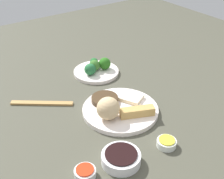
{
  "coord_description": "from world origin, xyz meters",
  "views": [
    {
      "loc": [
        0.66,
        -0.5,
        0.64
      ],
      "look_at": [
        -0.08,
        0.02,
        0.06
      ],
      "focal_mm": 47.09,
      "sensor_mm": 36.0,
      "label": 1
    }
  ],
  "objects": [
    {
      "name": "sauce_ramekin_sweet_and_sour",
      "position": [
        0.18,
        -0.25,
        0.03
      ],
      "size": [
        0.06,
        0.06,
        0.02
      ],
      "primitive_type": "cylinder",
      "color": "white",
      "rests_on": "tabletop"
    },
    {
      "name": "broccoli_floret_0",
      "position": [
        -0.29,
        0.08,
        0.06
      ],
      "size": [
        0.05,
        0.05,
        0.05
      ],
      "primitive_type": "sphere",
      "color": "#386D29",
      "rests_on": "broccoli_plate"
    },
    {
      "name": "broccoli_floret_1",
      "position": [
        -0.27,
        0.12,
        0.06
      ],
      "size": [
        0.05,
        0.05,
        0.05
      ],
      "primitive_type": "sphere",
      "color": "#27671A",
      "rests_on": "broccoli_plate"
    },
    {
      "name": "broccoli_plate",
      "position": [
        -0.28,
        0.08,
        0.03
      ],
      "size": [
        0.19,
        0.19,
        0.01
      ],
      "primitive_type": "cylinder",
      "color": "white",
      "rests_on": "tabletop"
    },
    {
      "name": "broccoli_floret_3",
      "position": [
        -0.27,
        0.04,
        0.06
      ],
      "size": [
        0.05,
        0.05,
        0.05
      ],
      "primitive_type": "sphere",
      "color": "#246737",
      "rests_on": "broccoli_plate"
    },
    {
      "name": "spring_roll",
      "position": [
        0.07,
        0.02,
        0.05
      ],
      "size": [
        0.07,
        0.12,
        0.03
      ],
      "primitive_type": "cube",
      "rotation": [
        0.0,
        0.0,
        1.17
      ],
      "color": "tan",
      "rests_on": "main_plate"
    },
    {
      "name": "stir_fry_heap",
      "position": [
        -0.07,
        -0.02,
        0.04
      ],
      "size": [
        0.1,
        0.1,
        0.02
      ],
      "primitive_type": "cylinder",
      "color": "#3F2D19",
      "rests_on": "main_plate"
    },
    {
      "name": "chopsticks_pair",
      "position": [
        -0.2,
        -0.21,
        0.02
      ],
      "size": [
        0.15,
        0.19,
        0.01
      ],
      "primitive_type": "cube",
      "rotation": [
        0.0,
        0.0,
        0.93
      ],
      "color": "#AE8247",
      "rests_on": "tabletop"
    },
    {
      "name": "rice_scoop",
      "position": [
        0.02,
        -0.07,
        0.07
      ],
      "size": [
        0.08,
        0.08,
        0.08
      ],
      "primitive_type": "sphere",
      "color": "#D2B382",
      "rests_on": "main_plate"
    },
    {
      "name": "tabletop",
      "position": [
        0.0,
        0.0,
        0.01
      ],
      "size": [
        2.2,
        2.2,
        0.02
      ],
      "primitive_type": "cube",
      "color": "#474739",
      "rests_on": "ground"
    },
    {
      "name": "soy_sauce_bowl_liquid",
      "position": [
        0.19,
        -0.14,
        0.05
      ],
      "size": [
        0.09,
        0.09,
        0.0
      ],
      "primitive_type": "cylinder",
      "color": "black",
      "rests_on": "soy_sauce_bowl"
    },
    {
      "name": "crab_rangoon_wonton",
      "position": [
        -0.02,
        0.07,
        0.04
      ],
      "size": [
        0.1,
        0.09,
        0.01
      ],
      "primitive_type": "cube",
      "rotation": [
        0.0,
        0.0,
        0.46
      ],
      "color": "beige",
      "rests_on": "main_plate"
    },
    {
      "name": "sauce_ramekin_sweet_and_sour_liquid",
      "position": [
        0.18,
        -0.25,
        0.04
      ],
      "size": [
        0.05,
        0.05,
        0.0
      ],
      "primitive_type": "cylinder",
      "color": "red",
      "rests_on": "sauce_ramekin_sweet_and_sour"
    },
    {
      "name": "main_plate",
      "position": [
        -0.0,
        -0.0,
        0.03
      ],
      "size": [
        0.26,
        0.26,
        0.02
      ],
      "primitive_type": "cylinder",
      "color": "white",
      "rests_on": "tabletop"
    },
    {
      "name": "soy_sauce_bowl",
      "position": [
        0.19,
        -0.14,
        0.04
      ],
      "size": [
        0.11,
        0.11,
        0.03
      ],
      "primitive_type": "cylinder",
      "color": "white",
      "rests_on": "tabletop"
    },
    {
      "name": "broccoli_floret_2",
      "position": [
        -0.32,
        0.1,
        0.05
      ],
      "size": [
        0.04,
        0.04,
        0.04
      ],
      "primitive_type": "sphere",
      "color": "#20652B",
      "rests_on": "broccoli_plate"
    },
    {
      "name": "sauce_ramekin_hot_mustard",
      "position": [
        0.22,
        0.01,
        0.03
      ],
      "size": [
        0.06,
        0.06,
        0.02
      ],
      "primitive_type": "cylinder",
      "color": "white",
      "rests_on": "tabletop"
    },
    {
      "name": "sauce_ramekin_hot_mustard_liquid",
      "position": [
        0.22,
        0.01,
        0.04
      ],
      "size": [
        0.05,
        0.05,
        0.0
      ],
      "primitive_type": "cylinder",
      "color": "yellow",
      "rests_on": "sauce_ramekin_hot_mustard"
    }
  ]
}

